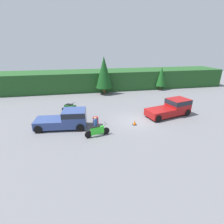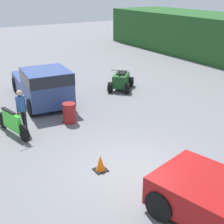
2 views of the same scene
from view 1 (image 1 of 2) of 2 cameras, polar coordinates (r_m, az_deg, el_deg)
The scene contains 11 objects.
ground_plane at distance 19.80m, azimuth 7.81°, elevation -2.87°, with size 80.00×80.00×0.00m, color slate.
hillside_backdrop at distance 34.18m, azimuth -0.70°, elevation 10.60°, with size 44.00×6.00×3.37m.
tree_left at distance 29.61m, azimuth -2.63°, elevation 12.80°, with size 2.74×2.74×6.23m.
tree_mid_left at distance 33.96m, azimuth 15.76°, elevation 11.10°, with size 1.85×1.85×4.21m.
pickup_truck_red at distance 22.08m, azimuth 19.06°, elevation 1.49°, with size 5.77×3.37×1.90m.
pickup_truck_second at distance 18.26m, azimuth -14.63°, elevation -2.13°, with size 5.25×2.63×1.90m.
dirt_bike at distance 16.34m, azimuth -4.79°, elevation -6.26°, with size 2.39×0.80×1.20m.
quad_atv at distance 22.69m, azimuth -13.48°, elevation 1.26°, with size 2.18×2.17×1.26m.
rider_person at distance 16.52m, azimuth -5.37°, elevation -4.17°, with size 0.48×0.48×1.77m.
traffic_cone at distance 18.74m, azimuth 7.41°, elevation -3.44°, with size 0.42×0.42×0.55m.
steel_barrel at distance 18.56m, azimuth -5.35°, elevation -2.97°, with size 0.58×0.58×0.88m.
Camera 1 is at (-6.10, -17.03, 8.05)m, focal length 28.00 mm.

